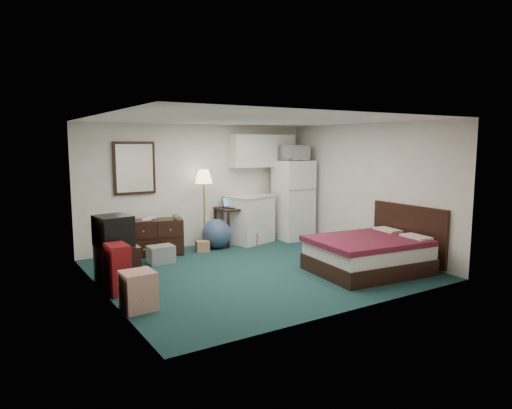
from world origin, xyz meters
TOP-DOWN VIEW (x-y plane):
  - floor at (0.00, 0.00)m, footprint 5.00×4.50m
  - ceiling at (0.00, 0.00)m, footprint 5.00×4.50m
  - walls at (0.00, 0.00)m, footprint 5.01×4.51m
  - mirror at (-1.35, 2.22)m, footprint 0.80×0.06m
  - upper_cabinets at (1.45, 2.08)m, footprint 1.50×0.35m
  - headboard at (2.46, -1.10)m, footprint 0.06×1.56m
  - dresser at (-1.08, 1.89)m, footprint 1.08×0.69m
  - floor_lamp at (-0.05, 1.91)m, footprint 0.43×0.43m
  - desk at (0.63, 1.93)m, footprint 0.63×0.63m
  - exercise_ball at (0.15, 1.77)m, footprint 0.73×0.73m
  - kitchen_counter at (1.02, 1.91)m, footprint 1.06×0.92m
  - fridge at (2.03, 1.70)m, footprint 0.74×0.74m
  - bed at (1.48, -1.10)m, footprint 1.91×1.56m
  - tv_stand at (-2.21, 0.49)m, footprint 0.62×0.67m
  - suitcase at (-2.32, 0.01)m, footprint 0.28×0.44m
  - retail_box at (-2.28, -0.77)m, footprint 0.41×0.41m
  - file_bin at (-1.22, 1.28)m, footprint 0.44×0.33m
  - cardboard_box_a at (-0.22, 1.66)m, footprint 0.28×0.26m
  - cardboard_box_b at (0.88, 1.65)m, footprint 0.23×0.27m
  - laptop at (0.58, 1.90)m, footprint 0.39×0.35m
  - crt_tv at (-2.23, 0.52)m, footprint 0.56×0.59m
  - microwave at (2.01, 1.67)m, footprint 0.64×0.40m
  - book_a at (-1.32, 1.95)m, footprint 0.17×0.09m
  - book_b at (-1.19, 2.05)m, footprint 0.17×0.08m
  - mug at (-0.75, 1.71)m, footprint 0.15×0.14m

SIDE VIEW (x-z plane):
  - floor at x=0.00m, z-range -0.01..0.01m
  - cardboard_box_a at x=-0.22m, z-range 0.00..0.21m
  - cardboard_box_b at x=0.88m, z-range 0.00..0.25m
  - file_bin at x=-1.22m, z-range 0.00..0.31m
  - retail_box at x=-2.28m, z-range 0.00..0.50m
  - bed at x=1.48m, z-range 0.00..0.57m
  - tv_stand at x=-2.21m, z-range 0.00..0.59m
  - exercise_ball at x=0.15m, z-range 0.00..0.60m
  - dresser at x=-1.08m, z-range 0.00..0.68m
  - suitcase at x=-2.32m, z-range 0.00..0.71m
  - desk at x=0.63m, z-range 0.00..0.78m
  - kitchen_counter at x=1.02m, z-range 0.00..0.99m
  - headboard at x=2.46m, z-range 0.05..1.05m
  - mug at x=-0.75m, z-range 0.68..0.80m
  - floor_lamp at x=-0.05m, z-range 0.00..1.60m
  - book_b at x=-1.19m, z-range 0.68..0.92m
  - book_a at x=-1.32m, z-range 0.68..0.93m
  - crt_tv at x=-2.23m, z-range 0.59..1.04m
  - fridge at x=2.03m, z-range 0.00..1.74m
  - laptop at x=0.58m, z-range 0.78..1.00m
  - walls at x=0.00m, z-range 0.00..2.50m
  - mirror at x=-1.35m, z-range 1.15..2.15m
  - microwave at x=2.01m, z-range 1.74..2.15m
  - upper_cabinets at x=1.45m, z-range 1.60..2.30m
  - ceiling at x=0.00m, z-range 2.50..2.50m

